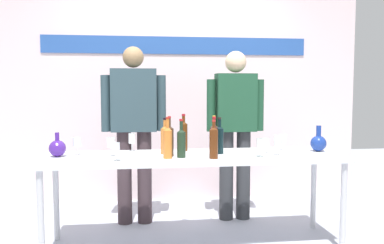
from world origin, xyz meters
The scene contains 23 objects.
back_wall centered at (0.00, 1.52, 1.50)m, with size 4.40×0.11×3.00m.
display_table centered at (0.00, 0.00, 0.72)m, with size 2.48×0.68×0.78m.
decanter_blue_left centered at (-1.11, 0.05, 0.85)m, with size 0.14×0.14×0.20m.
decanter_blue_right centered at (1.11, 0.05, 0.85)m, with size 0.14×0.14×0.23m.
presenter_left centered at (-0.50, 0.65, 1.00)m, with size 0.62×0.22×1.73m.
presenter_right centered at (0.50, 0.65, 0.97)m, with size 0.58×0.22×1.70m.
wine_bottle_0 centered at (0.13, -0.20, 0.91)m, with size 0.07×0.07×0.31m.
wine_bottle_1 centered at (0.22, 0.03, 0.91)m, with size 0.07×0.07×0.31m.
wine_bottle_2 centered at (-0.06, 0.23, 0.92)m, with size 0.07×0.07×0.33m.
wine_bottle_3 centered at (-0.24, 0.08, 0.90)m, with size 0.07×0.07×0.31m.
wine_bottle_4 centered at (-0.23, -0.15, 0.91)m, with size 0.07×0.07×0.33m.
wine_bottle_5 centered at (-0.21, -0.04, 0.91)m, with size 0.07×0.07×0.33m.
wine_bottle_6 centered at (-0.12, -0.12, 0.90)m, with size 0.07×0.07×0.31m.
wine_bottle_7 centered at (0.21, 0.22, 0.90)m, with size 0.06×0.06×0.31m.
wine_bottle_8 centered at (0.16, -0.06, 0.91)m, with size 0.06×0.06×0.32m.
wine_glass_left_0 centered at (-0.68, -0.02, 0.89)m, with size 0.07×0.07×0.16m.
wine_glass_left_1 centered at (-0.52, 0.26, 0.89)m, with size 0.06×0.06×0.16m.
wine_glass_left_2 centered at (-0.63, -0.22, 0.87)m, with size 0.06×0.06×0.14m.
wine_glass_left_3 centered at (-0.97, 0.11, 0.88)m, with size 0.07×0.07×0.15m.
wine_glass_right_0 centered at (0.82, 0.14, 0.88)m, with size 0.06×0.06×0.14m.
wine_glass_right_1 centered at (0.62, 0.02, 0.86)m, with size 0.06×0.06×0.13m.
wine_glass_right_2 centered at (0.68, -0.13, 0.89)m, with size 0.06×0.06×0.16m.
wine_glass_right_3 centered at (0.51, -0.18, 0.88)m, with size 0.06×0.06×0.15m.
Camera 1 is at (-0.46, -3.37, 1.33)m, focal length 38.51 mm.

